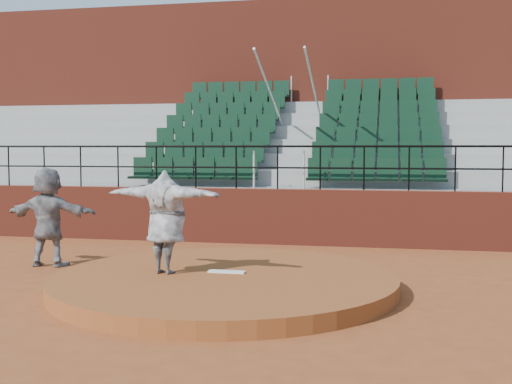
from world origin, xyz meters
TOP-DOWN VIEW (x-y plane):
  - ground at (0.00, 0.00)m, footprint 90.00×90.00m
  - pitchers_mound at (0.00, 0.00)m, footprint 5.50×5.50m
  - pitching_rubber at (0.00, 0.15)m, footprint 0.60×0.15m
  - boundary_wall at (0.00, 5.00)m, footprint 24.00×0.30m
  - wall_railing at (0.00, 5.00)m, footprint 24.04×0.05m
  - seating_deck at (0.00, 8.65)m, footprint 24.00×5.97m
  - press_box_facade at (0.00, 12.60)m, footprint 24.00×3.00m
  - pitcher at (-0.95, -0.09)m, footprint 2.11×0.94m
  - fielder at (-3.82, 1.34)m, footprint 1.79×0.62m

SIDE VIEW (x-z plane):
  - ground at x=0.00m, z-range 0.00..0.00m
  - pitchers_mound at x=0.00m, z-range 0.00..0.25m
  - pitching_rubber at x=0.00m, z-range 0.25..0.28m
  - boundary_wall at x=0.00m, z-range 0.00..1.30m
  - fielder at x=-3.82m, z-range 0.00..1.91m
  - pitcher at x=-0.95m, z-range 0.25..1.91m
  - seating_deck at x=0.00m, z-range -0.87..3.76m
  - wall_railing at x=0.00m, z-range 1.52..2.54m
  - press_box_facade at x=0.00m, z-range 0.00..7.10m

